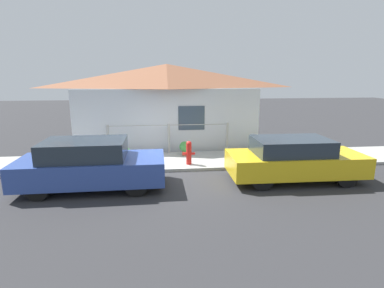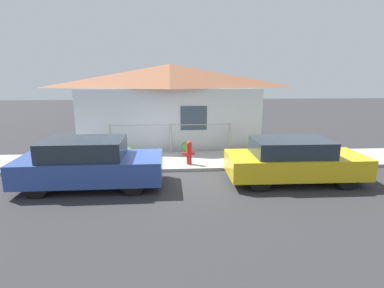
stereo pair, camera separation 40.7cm
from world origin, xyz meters
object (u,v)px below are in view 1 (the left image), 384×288
fire_hydrant (189,152)px  car_right (294,159)px  potted_plant_by_fence (127,153)px  car_left (90,165)px  potted_plant_corner (254,146)px  potted_plant_near_hydrant (185,147)px

fire_hydrant → car_right: bearing=-29.0°
fire_hydrant → potted_plant_by_fence: fire_hydrant is taller
car_left → car_right: car_left is taller
car_right → potted_plant_by_fence: bearing=155.4°
car_right → potted_plant_corner: car_right is taller
car_left → fire_hydrant: (3.03, 1.73, -0.17)m
car_right → potted_plant_by_fence: 5.97m
fire_hydrant → potted_plant_corner: bearing=25.8°
car_left → fire_hydrant: size_ratio=4.91×
potted_plant_near_hydrant → potted_plant_by_fence: 2.25m
car_right → potted_plant_near_hydrant: car_right is taller
potted_plant_near_hydrant → fire_hydrant: bearing=-87.6°
potted_plant_near_hydrant → potted_plant_corner: potted_plant_near_hydrant is taller
car_right → car_left: bearing=-179.2°
potted_plant_by_fence → car_left: bearing=-106.6°
fire_hydrant → potted_plant_by_fence: 2.42m
car_right → potted_plant_corner: 3.14m
potted_plant_by_fence → potted_plant_corner: potted_plant_corner is taller
car_left → potted_plant_near_hydrant: car_left is taller
car_right → potted_plant_corner: size_ratio=8.94×
car_right → fire_hydrant: bearing=151.7°
fire_hydrant → potted_plant_near_hydrant: fire_hydrant is taller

